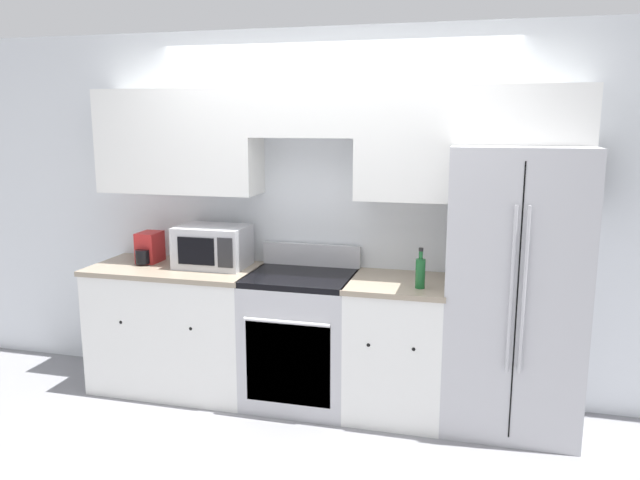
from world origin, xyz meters
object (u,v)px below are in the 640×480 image
refrigerator (514,288)px  microwave (213,246)px  oven_range (301,338)px  bottle (420,272)px

refrigerator → microwave: size_ratio=3.66×
refrigerator → microwave: refrigerator is taller
oven_range → microwave: size_ratio=2.19×
bottle → refrigerator: bearing=20.2°
oven_range → microwave: 0.91m
oven_range → bottle: size_ratio=4.17×
bottle → microwave: bearing=172.1°
refrigerator → bottle: 0.63m
oven_range → bottle: bottle is taller
refrigerator → bottle: bearing=-159.8°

